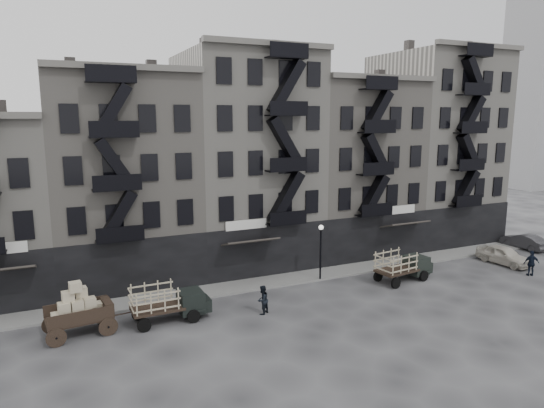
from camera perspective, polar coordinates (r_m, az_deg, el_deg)
name	(u,v)px	position (r m, az deg, el deg)	size (l,w,h in m)	color
ground	(301,298)	(33.42, 3.40, -11.03)	(140.00, 140.00, 0.00)	#38383A
sidewalk	(277,280)	(36.55, 0.63, -8.99)	(55.00, 2.50, 0.15)	slate
building_midwest	(122,179)	(37.90, -17.24, 2.80)	(10.00, 11.35, 16.20)	gray
building_center	(247,161)	(40.24, -3.01, 5.09)	(10.00, 11.35, 18.20)	#A4A097
building_mideast	(348,168)	(44.94, 8.99, 4.25)	(10.00, 11.35, 16.20)	gray
building_east	(434,148)	(50.99, 18.53, 6.24)	(10.00, 11.35, 19.20)	#A4A097
lamp_post	(321,245)	(36.11, 5.75, -4.78)	(0.36, 0.36, 4.28)	black
wagon	(76,304)	(29.64, -22.05, -10.90)	(3.96, 2.44, 3.17)	black
stake_truck_west	(168,300)	(30.12, -12.12, -10.98)	(4.71, 2.04, 2.34)	black
stake_truck_east	(403,264)	(37.58, 15.19, -6.77)	(4.88, 2.46, 2.36)	black
car_east	(504,255)	(44.83, 25.61, -5.45)	(1.81, 4.49, 1.53)	beige
car_far	(524,241)	(50.86, 27.50, -3.91)	(1.46, 4.18, 1.38)	#2A2A2D
pedestrian_mid	(262,300)	(30.63, -1.14, -11.21)	(0.89, 0.69, 1.83)	black
policeman	(531,263)	(42.50, 28.21, -6.17)	(1.17, 0.49, 1.99)	black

